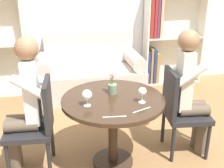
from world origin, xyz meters
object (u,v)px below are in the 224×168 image
chair_left (36,122)px  person_right (191,91)px  chair_right (180,109)px  person_left (24,105)px  bookshelf_right (165,38)px  couch (90,74)px  flower_vase (112,85)px  wine_glass_left (87,95)px  wine_glass_right (142,92)px

chair_left → person_right: size_ratio=0.69×
chair_right → person_left: person_left is taller
bookshelf_right → person_left: bearing=-136.5°
couch → flower_vase: bearing=-89.5°
person_right → wine_glass_left: (-1.04, -0.16, 0.12)m
chair_right → person_right: size_ratio=0.69×
bookshelf_right → person_left: (-2.06, -1.96, -0.08)m
wine_glass_left → flower_vase: bearing=39.4°
person_right → flower_vase: (-0.77, 0.06, 0.10)m
chair_left → wine_glass_right: bearing=82.4°
chair_left → flower_vase: bearing=97.9°
chair_left → person_right: bearing=93.8°
wine_glass_left → wine_glass_right: (0.48, -0.03, 0.00)m
bookshelf_right → person_left: size_ratio=1.21×
chair_left → couch: bearing=161.6°
bookshelf_right → person_right: size_ratio=1.20×
bookshelf_right → chair_left: size_ratio=1.73×
person_right → wine_glass_right: 0.60m
person_left → chair_left: bearing=87.2°
wine_glass_right → flower_vase: size_ratio=0.65×
person_right → wine_glass_left: size_ratio=8.80×
couch → wine_glass_left: 1.94m
chair_left → chair_right: bearing=94.3°
couch → chair_left: size_ratio=1.73×
bookshelf_right → wine_glass_right: 2.40m
chair_right → couch: bearing=28.0°
chair_left → wine_glass_right: size_ratio=6.34×
wine_glass_left → wine_glass_right: wine_glass_left is taller
chair_left → wine_glass_left: 0.57m
chair_right → person_left: 1.50m
wine_glass_left → person_left: bearing=161.9°
bookshelf_right → person_right: bearing=-103.8°
couch → chair_right: bearing=-67.4°
bookshelf_right → chair_right: size_ratio=1.73×
bookshelf_right → wine_glass_left: size_ratio=10.57×
wine_glass_right → person_right: bearing=18.4°
bookshelf_right → person_left: bookshelf_right is taller
person_left → person_right: person_right is taller
chair_right → wine_glass_right: (-0.47, -0.20, 0.31)m
wine_glass_right → flower_vase: (-0.22, 0.24, -0.01)m
bookshelf_right → person_left: 2.84m
bookshelf_right → chair_left: 2.80m
person_right → flower_vase: person_right is taller
person_right → wine_glass_left: bearing=104.1°
bookshelf_right → person_right: (-0.48, -1.97, -0.08)m
flower_vase → couch: bearing=90.5°
person_right → wine_glass_right: size_ratio=9.12×
bookshelf_right → couch: bearing=-167.8°
couch → wine_glass_right: 1.96m
person_right → wine_glass_right: (-0.55, -0.18, 0.12)m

